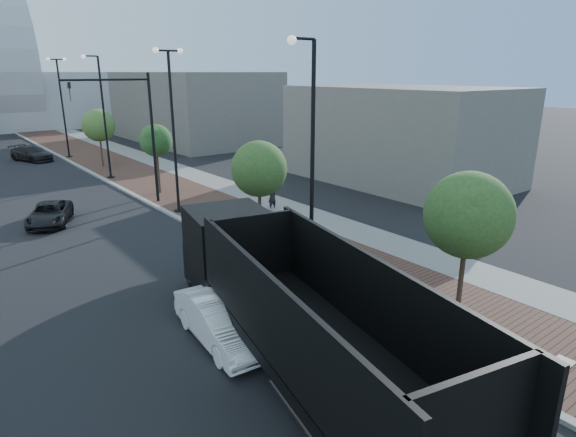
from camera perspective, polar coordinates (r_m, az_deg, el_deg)
ground at (r=14.13m, az=29.84°, el=-20.15°), size 220.00×220.00×0.00m
sidewalk at (r=46.55m, az=-19.27°, el=6.26°), size 7.00×140.00×0.12m
concrete_strip at (r=47.47m, az=-16.19°, el=6.73°), size 2.40×140.00×0.13m
curb at (r=45.57m, az=-23.42°, el=5.60°), size 0.30×140.00×0.14m
dump_truck at (r=15.00m, az=-2.85°, el=-8.42°), size 5.60×14.04×3.75m
white_sedan at (r=15.20m, az=-7.89°, el=-11.88°), size 1.89×4.46×1.43m
dark_car_mid at (r=29.37m, az=-26.50°, el=0.53°), size 3.40×4.58×1.16m
dark_car_far at (r=51.34m, az=-28.23°, el=6.82°), size 3.51×5.05×1.36m
pedestrian at (r=28.85m, az=-1.92°, el=2.58°), size 0.61×0.41×1.64m
streetlight_1 at (r=18.15m, az=2.62°, el=5.32°), size 1.44×0.56×9.21m
streetlight_2 at (r=28.22m, az=-13.47°, el=10.07°), size 1.72×0.56×9.28m
streetlight_3 at (r=39.40m, az=-21.11°, el=10.58°), size 1.44×0.56×9.21m
streetlight_4 at (r=50.94m, az=-25.23°, el=11.88°), size 1.72×0.56×9.28m
traffic_mast at (r=30.61m, az=-17.46°, el=10.58°), size 5.09×0.20×8.00m
tree_0 at (r=15.35m, az=20.68°, el=0.40°), size 2.65×2.64×5.25m
tree_1 at (r=22.90m, az=-3.41°, el=5.91°), size 2.68×2.68×4.96m
tree_2 at (r=33.35m, az=-15.39°, el=8.93°), size 2.22×2.15×4.75m
tree_3 at (r=44.59m, az=-21.57°, el=10.28°), size 2.76×2.76×5.06m
commercial_block_ne at (r=60.09m, az=-11.40°, el=12.90°), size 12.00×22.00×8.00m
commercial_block_e at (r=37.66m, az=13.19°, el=9.72°), size 10.00×16.00×7.00m
utility_cover_0 at (r=16.27m, az=30.01°, el=-14.52°), size 0.50×0.50×0.02m
utility_cover_1 at (r=19.40m, az=10.68°, el=-7.28°), size 0.50×0.50×0.02m
utility_cover_2 at (r=27.38m, az=-6.73°, el=0.18°), size 0.50×0.50×0.02m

